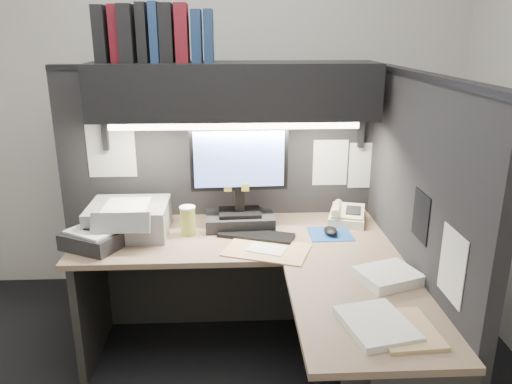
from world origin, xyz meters
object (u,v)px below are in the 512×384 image
overhead_shelf (234,90)px  desk (303,337)px  printer (129,219)px  monitor (239,189)px  coffee_cup (188,221)px  telephone (347,216)px  keyboard (256,235)px  notebook_stack (94,239)px

overhead_shelf → desk: bearing=-68.2°
overhead_shelf → printer: size_ratio=3.62×
monitor → coffee_cup: size_ratio=3.81×
monitor → printer: monitor is taller
desk → telephone: (0.35, 0.72, 0.33)m
desk → keyboard: (-0.19, 0.53, 0.30)m
keyboard → printer: 0.71m
overhead_shelf → notebook_stack: overhead_shelf is taller
monitor → notebook_stack: size_ratio=2.05×
desk → monitor: 0.90m
notebook_stack → telephone: bearing=11.3°
printer → monitor: bearing=6.3°
keyboard → telephone: bearing=38.6°
desk → printer: printer is taller
coffee_cup → printer: (-0.33, 0.03, 0.01)m
coffee_cup → printer: bearing=174.3°
overhead_shelf → printer: (-0.59, -0.13, -0.68)m
overhead_shelf → printer: 0.91m
monitor → coffee_cup: (-0.29, -0.10, -0.15)m
coffee_cup → monitor: bearing=19.2°
printer → keyboard: bearing=-7.3°
coffee_cup → notebook_stack: 0.50m
overhead_shelf → coffee_cup: 0.76m
keyboard → monitor: bearing=138.5°
desk → notebook_stack: (-1.04, 0.44, 0.33)m
keyboard → desk: bearing=-50.7°
desk → printer: size_ratio=3.97×
monitor → coffee_cup: bearing=-163.2°
keyboard → coffee_cup: size_ratio=2.69×
keyboard → coffee_cup: (-0.38, 0.06, 0.07)m
monitor → telephone: size_ratio=2.73×
overhead_shelf → monitor: (0.02, -0.07, -0.54)m
telephone → printer: (-1.25, -0.10, 0.04)m
desk → coffee_cup: 0.89m
monitor → keyboard: (0.09, -0.16, -0.22)m
coffee_cup → printer: 0.33m
monitor → telephone: monitor is taller
desk → telephone: size_ratio=7.95×
coffee_cup → printer: printer is taller
coffee_cup → notebook_stack: size_ratio=0.54×
desk → overhead_shelf: size_ratio=1.10×
overhead_shelf → printer: overhead_shelf is taller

